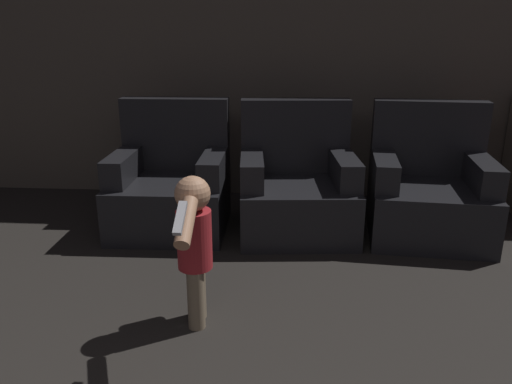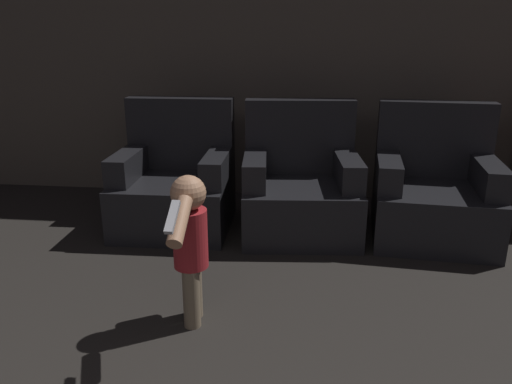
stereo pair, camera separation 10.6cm
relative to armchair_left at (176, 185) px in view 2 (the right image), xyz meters
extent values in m
cube|color=#51493F|center=(0.67, 0.86, 0.98)|extent=(8.40, 0.05, 2.60)
cube|color=black|center=(0.00, -0.06, -0.13)|extent=(0.84, 0.80, 0.39)
cube|color=black|center=(0.00, 0.25, 0.35)|extent=(0.83, 0.18, 0.56)
cube|color=black|center=(-0.33, -0.07, 0.17)|extent=(0.17, 0.63, 0.20)
cube|color=black|center=(0.33, -0.06, 0.17)|extent=(0.17, 0.63, 0.20)
cube|color=black|center=(0.95, -0.06, -0.13)|extent=(0.89, 0.85, 0.39)
cube|color=black|center=(0.92, 0.25, 0.35)|extent=(0.84, 0.23, 0.56)
cube|color=black|center=(0.62, -0.09, 0.17)|extent=(0.21, 0.64, 0.20)
cube|color=black|center=(1.28, -0.04, 0.17)|extent=(0.21, 0.64, 0.20)
cube|color=black|center=(1.90, -0.06, -0.13)|extent=(0.89, 0.85, 0.39)
cube|color=black|center=(1.93, 0.25, 0.35)|extent=(0.84, 0.23, 0.56)
cube|color=black|center=(1.57, -0.03, 0.17)|extent=(0.21, 0.64, 0.20)
cube|color=black|center=(2.23, -0.09, 0.17)|extent=(0.21, 0.64, 0.20)
cylinder|color=brown|center=(0.43, -1.36, -0.16)|extent=(0.09, 0.09, 0.32)
cylinder|color=brown|center=(0.42, -1.26, -0.16)|extent=(0.09, 0.09, 0.32)
cylinder|color=maroon|center=(0.43, -1.31, 0.14)|extent=(0.17, 0.17, 0.30)
sphere|color=#A37556|center=(0.43, -1.31, 0.38)|extent=(0.17, 0.17, 0.17)
cylinder|color=#A37556|center=(0.42, -1.20, 0.13)|extent=(0.07, 0.07, 0.25)
cylinder|color=#A37556|center=(0.44, -1.52, 0.32)|extent=(0.07, 0.25, 0.19)
cube|color=#99999E|center=(0.44, -1.63, 0.38)|extent=(0.04, 0.16, 0.10)
camera|label=1|loc=(0.89, -3.54, 1.14)|focal=35.00mm
camera|label=2|loc=(1.00, -3.53, 1.14)|focal=35.00mm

